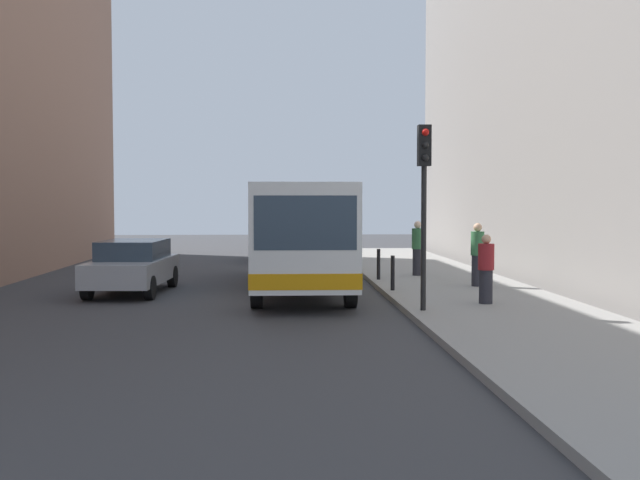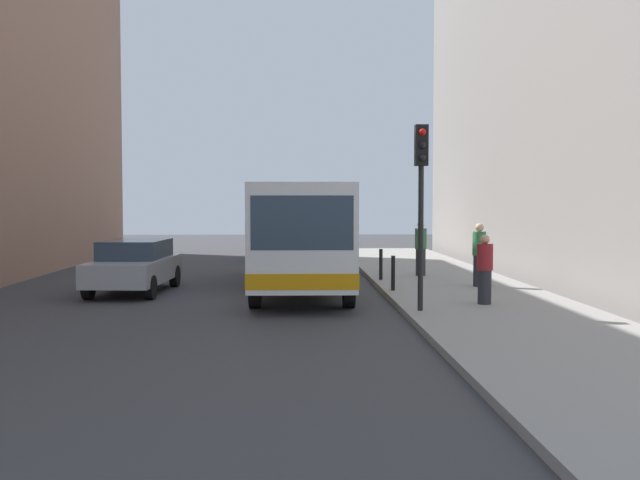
{
  "view_description": "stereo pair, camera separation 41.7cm",
  "coord_description": "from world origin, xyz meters",
  "px_view_note": "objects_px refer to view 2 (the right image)",
  "views": [
    {
      "loc": [
        0.31,
        -18.79,
        2.56
      ],
      "look_at": [
        1.45,
        1.1,
        1.55
      ],
      "focal_mm": 42.12,
      "sensor_mm": 36.0,
      "label": 1
    },
    {
      "loc": [
        0.73,
        -18.81,
        2.56
      ],
      "look_at": [
        1.45,
        1.1,
        1.55
      ],
      "focal_mm": 42.12,
      "sensor_mm": 36.0,
      "label": 2
    }
  ],
  "objects_px": {
    "car_behind_bus": "(286,243)",
    "pedestrian_near_signal": "(485,270)",
    "bollard_mid": "(381,264)",
    "pedestrian_mid_sidewalk": "(479,255)",
    "pedestrian_far_sidewalk": "(421,248)",
    "car_beside_bus": "(135,265)",
    "bus": "(302,230)",
    "bollard_near": "(393,273)",
    "traffic_light": "(421,182)"
  },
  "relations": [
    {
      "from": "bus",
      "to": "car_beside_bus",
      "type": "bearing_deg",
      "value": 9.41
    },
    {
      "from": "pedestrian_far_sidewalk",
      "to": "car_beside_bus",
      "type": "bearing_deg",
      "value": 179.45
    },
    {
      "from": "bus",
      "to": "pedestrian_near_signal",
      "type": "distance_m",
      "value": 6.3
    },
    {
      "from": "bus",
      "to": "pedestrian_far_sidewalk",
      "type": "relative_size",
      "value": 6.19
    },
    {
      "from": "bollard_mid",
      "to": "car_beside_bus",
      "type": "bearing_deg",
      "value": -166.05
    },
    {
      "from": "bollard_near",
      "to": "pedestrian_near_signal",
      "type": "distance_m",
      "value": 3.32
    },
    {
      "from": "car_behind_bus",
      "to": "pedestrian_mid_sidewalk",
      "type": "relative_size",
      "value": 2.45
    },
    {
      "from": "car_behind_bus",
      "to": "bollard_near",
      "type": "distance_m",
      "value": 12.71
    },
    {
      "from": "pedestrian_near_signal",
      "to": "pedestrian_mid_sidewalk",
      "type": "bearing_deg",
      "value": -155.59
    },
    {
      "from": "traffic_light",
      "to": "pedestrian_mid_sidewalk",
      "type": "relative_size",
      "value": 2.27
    },
    {
      "from": "bus",
      "to": "bollard_mid",
      "type": "height_order",
      "value": "bus"
    },
    {
      "from": "pedestrian_near_signal",
      "to": "pedestrian_far_sidewalk",
      "type": "xyz_separation_m",
      "value": [
        -0.34,
        6.85,
        0.08
      ]
    },
    {
      "from": "pedestrian_mid_sidewalk",
      "to": "bollard_near",
      "type": "bearing_deg",
      "value": -73.55
    },
    {
      "from": "bollard_near",
      "to": "pedestrian_far_sidewalk",
      "type": "relative_size",
      "value": 0.53
    },
    {
      "from": "pedestrian_far_sidewalk",
      "to": "traffic_light",
      "type": "bearing_deg",
      "value": -119.53
    },
    {
      "from": "bus",
      "to": "bollard_mid",
      "type": "distance_m",
      "value": 2.9
    },
    {
      "from": "car_behind_bus",
      "to": "pedestrian_far_sidewalk",
      "type": "height_order",
      "value": "pedestrian_far_sidewalk"
    },
    {
      "from": "pedestrian_near_signal",
      "to": "bus",
      "type": "bearing_deg",
      "value": -100.53
    },
    {
      "from": "traffic_light",
      "to": "bollard_mid",
      "type": "height_order",
      "value": "traffic_light"
    },
    {
      "from": "car_beside_bus",
      "to": "pedestrian_mid_sidewalk",
      "type": "xyz_separation_m",
      "value": [
        9.77,
        -0.18,
        0.27
      ]
    },
    {
      "from": "pedestrian_mid_sidewalk",
      "to": "car_beside_bus",
      "type": "bearing_deg",
      "value": -93.52
    },
    {
      "from": "pedestrian_mid_sidewalk",
      "to": "pedestrian_far_sidewalk",
      "type": "relative_size",
      "value": 1.01
    },
    {
      "from": "bollard_mid",
      "to": "pedestrian_far_sidewalk",
      "type": "bearing_deg",
      "value": 40.22
    },
    {
      "from": "car_beside_bus",
      "to": "car_behind_bus",
      "type": "height_order",
      "value": "same"
    },
    {
      "from": "traffic_light",
      "to": "pedestrian_mid_sidewalk",
      "type": "height_order",
      "value": "traffic_light"
    },
    {
      "from": "pedestrian_near_signal",
      "to": "pedestrian_mid_sidewalk",
      "type": "height_order",
      "value": "pedestrian_mid_sidewalk"
    },
    {
      "from": "bollard_near",
      "to": "bus",
      "type": "bearing_deg",
      "value": 143.91
    },
    {
      "from": "bus",
      "to": "bollard_near",
      "type": "bearing_deg",
      "value": 144.46
    },
    {
      "from": "car_beside_bus",
      "to": "bollard_mid",
      "type": "height_order",
      "value": "car_beside_bus"
    },
    {
      "from": "bus",
      "to": "bollard_mid",
      "type": "bearing_deg",
      "value": -156.38
    },
    {
      "from": "car_beside_bus",
      "to": "bollard_mid",
      "type": "xyz_separation_m",
      "value": [
        7.19,
        1.79,
        -0.16
      ]
    },
    {
      "from": "bollard_mid",
      "to": "pedestrian_near_signal",
      "type": "xyz_separation_m",
      "value": [
        1.8,
        -5.62,
        0.34
      ]
    },
    {
      "from": "bus",
      "to": "bollard_near",
      "type": "height_order",
      "value": "bus"
    },
    {
      "from": "bollard_near",
      "to": "pedestrian_near_signal",
      "type": "xyz_separation_m",
      "value": [
        1.8,
        -2.77,
        0.34
      ]
    },
    {
      "from": "bollard_near",
      "to": "car_beside_bus",
      "type": "bearing_deg",
      "value": 171.59
    },
    {
      "from": "bus",
      "to": "bollard_mid",
      "type": "relative_size",
      "value": 11.63
    },
    {
      "from": "bus",
      "to": "traffic_light",
      "type": "distance_m",
      "value": 6.28
    },
    {
      "from": "pedestrian_mid_sidewalk",
      "to": "pedestrian_near_signal",
      "type": "bearing_deg",
      "value": -14.49
    },
    {
      "from": "bollard_mid",
      "to": "pedestrian_mid_sidewalk",
      "type": "bearing_deg",
      "value": -37.37
    },
    {
      "from": "car_beside_bus",
      "to": "pedestrian_mid_sidewalk",
      "type": "bearing_deg",
      "value": -177.78
    },
    {
      "from": "bollard_mid",
      "to": "pedestrian_near_signal",
      "type": "relative_size",
      "value": 0.58
    },
    {
      "from": "pedestrian_near_signal",
      "to": "pedestrian_far_sidewalk",
      "type": "relative_size",
      "value": 0.92
    },
    {
      "from": "bus",
      "to": "car_beside_bus",
      "type": "distance_m",
      "value": 4.88
    },
    {
      "from": "car_behind_bus",
      "to": "pedestrian_near_signal",
      "type": "xyz_separation_m",
      "value": [
        4.8,
        -15.12,
        0.18
      ]
    },
    {
      "from": "traffic_light",
      "to": "car_behind_bus",
      "type": "bearing_deg",
      "value": 100.9
    },
    {
      "from": "car_behind_bus",
      "to": "bollard_mid",
      "type": "bearing_deg",
      "value": 108.09
    },
    {
      "from": "bus",
      "to": "traffic_light",
      "type": "xyz_separation_m",
      "value": [
        2.57,
        -5.59,
        1.28
      ]
    },
    {
      "from": "bus",
      "to": "pedestrian_mid_sidewalk",
      "type": "distance_m",
      "value": 5.17
    },
    {
      "from": "bollard_mid",
      "to": "pedestrian_near_signal",
      "type": "bearing_deg",
      "value": -72.26
    },
    {
      "from": "car_beside_bus",
      "to": "traffic_light",
      "type": "height_order",
      "value": "traffic_light"
    }
  ]
}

